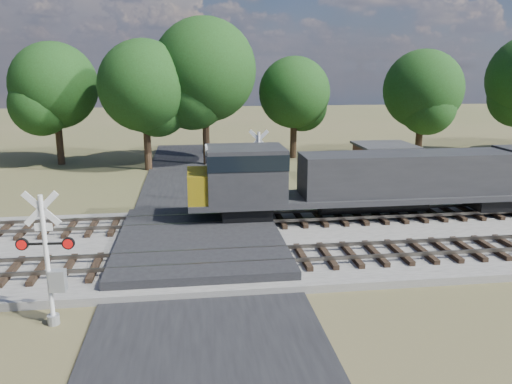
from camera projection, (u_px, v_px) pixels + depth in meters
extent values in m
plane|color=#4C522B|center=(201.00, 253.00, 21.30)|extent=(160.00, 160.00, 0.00)
cube|color=gray|center=(418.00, 235.00, 23.00)|extent=(140.00, 10.00, 0.30)
cube|color=black|center=(201.00, 252.00, 21.29)|extent=(7.00, 60.00, 0.08)
cube|color=#262628|center=(200.00, 242.00, 21.70)|extent=(7.00, 9.00, 0.62)
cube|color=black|center=(253.00, 259.00, 19.53)|extent=(44.00, 2.60, 0.18)
cube|color=#58534B|center=(455.00, 252.00, 19.81)|extent=(140.00, 0.08, 0.15)
cube|color=#58534B|center=(437.00, 240.00, 21.19)|extent=(140.00, 0.08, 0.15)
cube|color=black|center=(240.00, 221.00, 24.34)|extent=(44.00, 2.60, 0.18)
cube|color=#58534B|center=(403.00, 216.00, 24.62)|extent=(140.00, 0.08, 0.15)
cube|color=#58534B|center=(391.00, 208.00, 26.00)|extent=(140.00, 0.08, 0.15)
cylinder|color=silver|center=(47.00, 262.00, 14.90)|extent=(0.14, 0.14, 4.12)
cylinder|color=gray|center=(54.00, 319.00, 15.36)|extent=(0.37, 0.37, 0.31)
cube|color=silver|center=(41.00, 209.00, 14.49)|extent=(1.08, 0.12, 1.08)
cube|color=silver|center=(41.00, 209.00, 14.49)|extent=(1.08, 0.12, 1.08)
cube|color=silver|center=(43.00, 227.00, 14.63)|extent=(0.52, 0.07, 0.23)
cube|color=black|center=(45.00, 244.00, 14.76)|extent=(1.65, 0.18, 0.06)
cylinder|color=red|center=(22.00, 244.00, 14.72)|extent=(0.38, 0.13, 0.37)
cylinder|color=red|center=(68.00, 243.00, 14.80)|extent=(0.38, 0.13, 0.37)
cube|color=gray|center=(58.00, 281.00, 15.06)|extent=(0.48, 0.34, 0.67)
cylinder|color=silver|center=(259.00, 170.00, 27.61)|extent=(0.15, 0.15, 4.27)
cylinder|color=gray|center=(259.00, 205.00, 28.10)|extent=(0.38, 0.38, 0.32)
cube|color=silver|center=(259.00, 140.00, 27.20)|extent=(1.10, 0.26, 1.12)
cube|color=silver|center=(259.00, 140.00, 27.20)|extent=(1.10, 0.26, 1.12)
cube|color=silver|center=(259.00, 150.00, 27.34)|extent=(0.53, 0.13, 0.23)
cube|color=black|center=(259.00, 160.00, 27.47)|extent=(1.69, 0.39, 0.06)
cylinder|color=red|center=(271.00, 160.00, 27.43)|extent=(0.40, 0.18, 0.38)
cylinder|color=red|center=(246.00, 160.00, 27.51)|extent=(0.40, 0.18, 0.38)
cube|color=gray|center=(254.00, 181.00, 27.79)|extent=(0.53, 0.41, 0.69)
cube|color=#4E2C21|center=(384.00, 164.00, 34.31)|extent=(3.46, 3.46, 2.41)
cube|color=#303032|center=(385.00, 145.00, 33.99)|extent=(3.81, 3.81, 0.17)
cylinder|color=black|center=(59.00, 135.00, 39.89)|extent=(0.56, 0.56, 4.82)
sphere|color=black|center=(54.00, 86.00, 38.94)|extent=(6.74, 6.74, 6.74)
cylinder|color=black|center=(147.00, 138.00, 37.78)|extent=(0.56, 0.56, 4.87)
sphere|color=black|center=(144.00, 86.00, 36.83)|extent=(6.81, 6.81, 6.81)
cylinder|color=black|center=(206.00, 129.00, 39.51)|extent=(0.56, 0.56, 5.73)
sphere|color=black|center=(205.00, 70.00, 38.39)|extent=(8.02, 8.02, 8.02)
cylinder|color=black|center=(293.00, 133.00, 42.91)|extent=(0.56, 0.56, 4.30)
sphere|color=black|center=(294.00, 92.00, 42.06)|extent=(6.02, 6.02, 6.02)
cylinder|color=black|center=(419.00, 134.00, 41.20)|extent=(0.56, 0.56, 4.55)
sphere|color=black|center=(423.00, 89.00, 40.31)|extent=(6.38, 6.38, 6.38)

